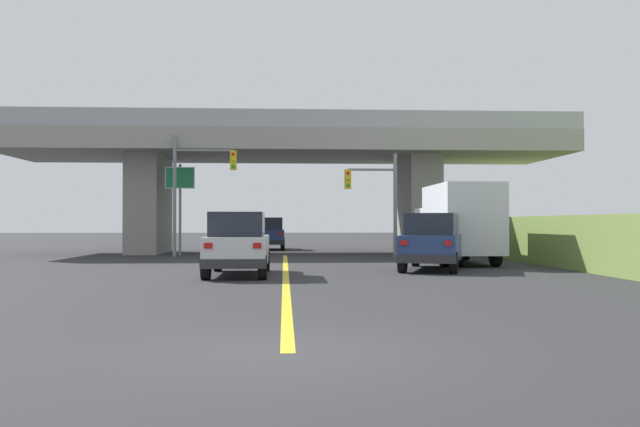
% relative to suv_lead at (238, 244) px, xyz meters
% --- Properties ---
extents(ground, '(160.00, 160.00, 0.00)m').
position_rel_suv_lead_xyz_m(ground, '(1.53, 16.45, -1.01)').
color(ground, '#2B2B2D').
extents(overpass_bridge, '(30.77, 8.40, 7.43)m').
position_rel_suv_lead_xyz_m(overpass_bridge, '(1.53, 16.45, 4.20)').
color(overpass_bridge, gray).
rests_on(overpass_bridge, ground).
extents(lane_divider_stripe, '(0.20, 26.64, 0.01)m').
position_rel_suv_lead_xyz_m(lane_divider_stripe, '(1.53, 0.17, -1.01)').
color(lane_divider_stripe, yellow).
rests_on(lane_divider_stripe, ground).
extents(suv_lead, '(1.93, 4.77, 2.02)m').
position_rel_suv_lead_xyz_m(suv_lead, '(0.00, 0.00, 0.00)').
color(suv_lead, silver).
rests_on(suv_lead, ground).
extents(suv_crossing, '(3.30, 5.14, 2.02)m').
position_rel_suv_lead_xyz_m(suv_crossing, '(6.79, 2.19, 0.00)').
color(suv_crossing, navy).
rests_on(suv_crossing, ground).
extents(box_truck, '(2.33, 6.66, 3.23)m').
position_rel_suv_lead_xyz_m(box_truck, '(8.67, 5.93, 0.66)').
color(box_truck, silver).
rests_on(box_truck, ground).
extents(sedan_oncoming, '(1.92, 4.36, 2.02)m').
position_rel_suv_lead_xyz_m(sedan_oncoming, '(0.55, 21.38, -0.00)').
color(sedan_oncoming, navy).
rests_on(sedan_oncoming, ground).
extents(traffic_signal_nearside, '(2.62, 0.36, 5.13)m').
position_rel_suv_lead_xyz_m(traffic_signal_nearside, '(6.11, 11.65, 2.16)').
color(traffic_signal_nearside, slate).
rests_on(traffic_signal_nearside, ground).
extents(traffic_signal_farside, '(3.14, 0.36, 6.03)m').
position_rel_suv_lead_xyz_m(traffic_signal_farside, '(-2.95, 12.01, 2.79)').
color(traffic_signal_farside, slate).
rests_on(traffic_signal_farside, ground).
extents(highway_sign, '(1.52, 0.17, 4.76)m').
position_rel_suv_lead_xyz_m(highway_sign, '(-3.95, 13.80, 2.47)').
color(highway_sign, slate).
rests_on(highway_sign, ground).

